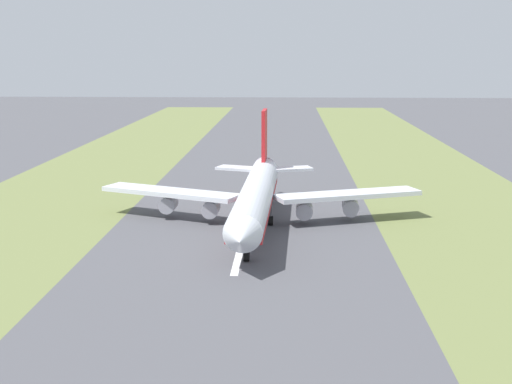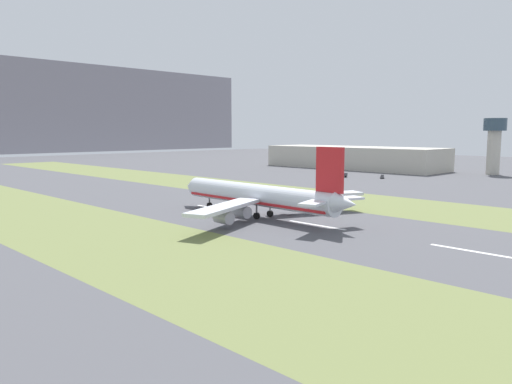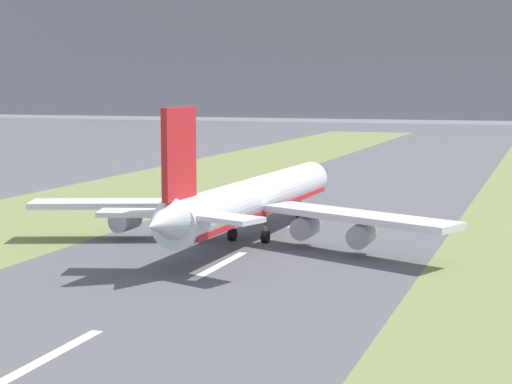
{
  "view_description": "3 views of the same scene",
  "coord_description": "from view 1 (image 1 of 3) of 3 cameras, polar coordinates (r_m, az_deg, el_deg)",
  "views": [
    {
      "loc": [
        -7.66,
        132.68,
        32.31
      ],
      "look_at": [
        -2.02,
        3.17,
        7.0
      ],
      "focal_mm": 50.0,
      "sensor_mm": 36.0,
      "label": 1
    },
    {
      "loc": [
        -99.79,
        -95.4,
        23.88
      ],
      "look_at": [
        -2.02,
        3.17,
        7.0
      ],
      "focal_mm": 35.0,
      "sensor_mm": 36.0,
      "label": 2
    },
    {
      "loc": [
        39.51,
        -116.26,
        22.78
      ],
      "look_at": [
        -2.02,
        3.17,
        7.0
      ],
      "focal_mm": 60.0,
      "sensor_mm": 36.0,
      "label": 3
    }
  ],
  "objects": [
    {
      "name": "airplane_main_jet",
      "position": [
        134.13,
        0.06,
        -0.25
      ],
      "size": [
        64.11,
        67.12,
        20.2
      ],
      "color": "silver",
      "rests_on": "ground"
    },
    {
      "name": "centreline_dash_far",
      "position": [
        114.43,
        -1.45,
        -5.35
      ],
      "size": [
        1.2,
        18.0,
        0.01
      ],
      "primitive_type": "cube",
      "color": "silver",
      "rests_on": "ground"
    },
    {
      "name": "ground_plane",
      "position": [
        136.77,
        -0.79,
        -2.62
      ],
      "size": [
        800.0,
        800.0,
        0.0
      ],
      "primitive_type": "plane",
      "color": "#4C4C51"
    },
    {
      "name": "centreline_dash_mid",
      "position": [
        153.15,
        -0.43,
        -1.13
      ],
      "size": [
        1.2,
        18.0,
        0.01
      ],
      "primitive_type": "cube",
      "color": "silver",
      "rests_on": "ground"
    },
    {
      "name": "grass_median_west",
      "position": [
        141.57,
        17.74,
        -2.68
      ],
      "size": [
        40.0,
        600.0,
        0.01
      ],
      "primitive_type": "cube",
      "color": "olive",
      "rests_on": "ground"
    },
    {
      "name": "centreline_dash_near",
      "position": [
        192.39,
        0.18,
        1.38
      ],
      "size": [
        1.2,
        18.0,
        0.01
      ],
      "primitive_type": "cube",
      "color": "silver",
      "rests_on": "ground"
    },
    {
      "name": "grass_median_east",
      "position": [
        146.35,
        -18.68,
        -2.3
      ],
      "size": [
        40.0,
        600.0,
        0.01
      ],
      "primitive_type": "cube",
      "color": "olive",
      "rests_on": "ground"
    }
  ]
}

